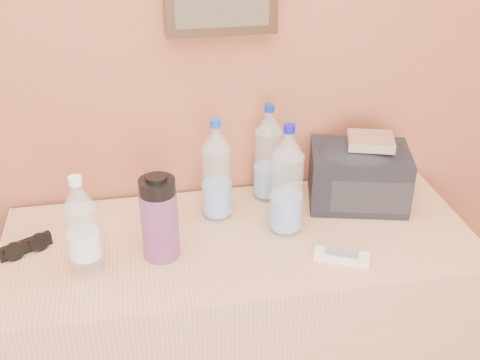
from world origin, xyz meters
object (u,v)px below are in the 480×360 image
at_px(pet_small, 83,231).
at_px(sunglasses, 25,246).
at_px(nalgene_bottle, 159,217).
at_px(toiletry_bag, 359,173).
at_px(ac_remote, 342,257).
at_px(pet_large_c, 268,157).
at_px(pet_large_d, 287,186).
at_px(foil_packet, 371,141).
at_px(dresser, 240,345).
at_px(pet_large_b, 217,175).

distance_m(pet_small, sunglasses, 0.22).
xyz_separation_m(nalgene_bottle, toiletry_bag, (0.59, 0.16, -0.02)).
height_order(ac_remote, toiletry_bag, toiletry_bag).
bearing_deg(pet_large_c, pet_small, -152.29).
distance_m(ac_remote, toiletry_bag, 0.31).
bearing_deg(nalgene_bottle, pet_large_d, 9.01).
bearing_deg(sunglasses, pet_large_c, -14.65).
distance_m(sunglasses, toiletry_bag, 0.94).
height_order(sunglasses, foil_packet, foil_packet).
distance_m(dresser, ac_remote, 0.49).
xyz_separation_m(pet_large_d, pet_small, (-0.53, -0.09, -0.02)).
distance_m(pet_large_c, toiletry_bag, 0.27).
height_order(pet_small, toiletry_bag, pet_small).
relative_size(pet_large_b, sunglasses, 2.13).
bearing_deg(pet_large_c, toiletry_bag, -16.98).
xyz_separation_m(pet_small, ac_remote, (0.64, -0.07, -0.11)).
height_order(pet_large_b, foil_packet, pet_large_b).
xyz_separation_m(pet_large_d, ac_remote, (0.11, -0.16, -0.13)).
bearing_deg(pet_large_d, sunglasses, 178.26).
bearing_deg(pet_large_d, foil_packet, 19.79).
bearing_deg(dresser, nalgene_bottle, -169.03).
relative_size(pet_large_d, foil_packet, 2.49).
bearing_deg(sunglasses, pet_large_b, -18.67).
height_order(pet_large_d, toiletry_bag, pet_large_d).
height_order(dresser, pet_large_c, pet_large_c).
relative_size(pet_large_d, pet_small, 1.18).
bearing_deg(nalgene_bottle, foil_packet, 13.84).
height_order(pet_large_c, ac_remote, pet_large_c).
relative_size(nalgene_bottle, sunglasses, 1.67).
distance_m(dresser, pet_large_d, 0.55).
bearing_deg(pet_large_d, dresser, -174.24).
xyz_separation_m(pet_small, nalgene_bottle, (0.19, 0.03, -0.00)).
height_order(pet_large_c, sunglasses, pet_large_c).
distance_m(pet_large_c, nalgene_bottle, 0.41).
height_order(pet_large_b, ac_remote, pet_large_b).
bearing_deg(pet_large_b, pet_large_d, -31.96).
distance_m(dresser, toiletry_bag, 0.63).
xyz_separation_m(toiletry_bag, foil_packet, (0.02, -0.01, 0.11)).
bearing_deg(toiletry_bag, foil_packet, -18.72).
relative_size(pet_large_c, pet_large_d, 0.94).
height_order(pet_small, foil_packet, pet_small).
relative_size(pet_large_c, toiletry_bag, 1.06).
xyz_separation_m(dresser, toiletry_bag, (0.38, 0.12, 0.49)).
relative_size(dresser, nalgene_bottle, 5.47).
bearing_deg(foil_packet, pet_large_c, 161.78).
bearing_deg(foil_packet, nalgene_bottle, -166.16).
xyz_separation_m(sunglasses, foil_packet, (0.95, 0.07, 0.18)).
bearing_deg(foil_packet, pet_large_b, 178.39).
xyz_separation_m(pet_large_c, ac_remote, (0.12, -0.35, -0.12)).
bearing_deg(pet_small, ac_remote, -6.55).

